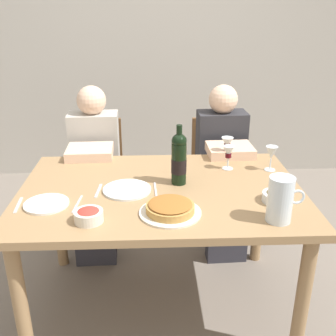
# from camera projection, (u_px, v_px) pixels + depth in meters

# --- Properties ---
(ground_plane) EXTENTS (8.00, 8.00, 0.00)m
(ground_plane) POSITION_uv_depth(u_px,v_px,m) (162.00, 302.00, 2.43)
(ground_plane) COLOR slate
(back_wall) EXTENTS (8.00, 0.10, 2.80)m
(back_wall) POSITION_uv_depth(u_px,v_px,m) (155.00, 33.00, 3.81)
(back_wall) COLOR #B2ADA3
(back_wall) RESTS_ON ground
(dining_table) EXTENTS (1.50, 1.00, 0.76)m
(dining_table) POSITION_uv_depth(u_px,v_px,m) (161.00, 204.00, 2.18)
(dining_table) COLOR #9E7A51
(dining_table) RESTS_ON ground
(wine_bottle) EXTENTS (0.08, 0.08, 0.33)m
(wine_bottle) POSITION_uv_depth(u_px,v_px,m) (179.00, 159.00, 2.15)
(wine_bottle) COLOR black
(wine_bottle) RESTS_ON dining_table
(water_pitcher) EXTENTS (0.17, 0.11, 0.21)m
(water_pitcher) POSITION_uv_depth(u_px,v_px,m) (280.00, 202.00, 1.79)
(water_pitcher) COLOR silver
(water_pitcher) RESTS_ON dining_table
(baked_tart) EXTENTS (0.29, 0.29, 0.06)m
(baked_tart) POSITION_uv_depth(u_px,v_px,m) (170.00, 208.00, 1.87)
(baked_tart) COLOR silver
(baked_tart) RESTS_ON dining_table
(salad_bowl) EXTENTS (0.13, 0.13, 0.06)m
(salad_bowl) POSITION_uv_depth(u_px,v_px,m) (89.00, 215.00, 1.81)
(salad_bowl) COLOR silver
(salad_bowl) RESTS_ON dining_table
(olive_bowl) EXTENTS (0.15, 0.15, 0.06)m
(olive_bowl) POSITION_uv_depth(u_px,v_px,m) (277.00, 196.00, 1.99)
(olive_bowl) COLOR silver
(olive_bowl) RESTS_ON dining_table
(wine_glass_left_diner) EXTENTS (0.07, 0.07, 0.14)m
(wine_glass_left_diner) POSITION_uv_depth(u_px,v_px,m) (228.00, 153.00, 2.35)
(wine_glass_left_diner) COLOR silver
(wine_glass_left_diner) RESTS_ON dining_table
(wine_glass_right_diner) EXTENTS (0.07, 0.07, 0.15)m
(wine_glass_right_diner) POSITION_uv_depth(u_px,v_px,m) (271.00, 153.00, 2.33)
(wine_glass_right_diner) COLOR silver
(wine_glass_right_diner) RESTS_ON dining_table
(wine_glass_centre) EXTENTS (0.07, 0.07, 0.15)m
(wine_glass_centre) POSITION_uv_depth(u_px,v_px,m) (227.00, 144.00, 2.49)
(wine_glass_centre) COLOR silver
(wine_glass_centre) RESTS_ON dining_table
(dinner_plate_left_setting) EXTENTS (0.25, 0.25, 0.01)m
(dinner_plate_left_setting) POSITION_uv_depth(u_px,v_px,m) (127.00, 190.00, 2.11)
(dinner_plate_left_setting) COLOR silver
(dinner_plate_left_setting) RESTS_ON dining_table
(dinner_plate_right_setting) EXTENTS (0.22, 0.22, 0.01)m
(dinner_plate_right_setting) POSITION_uv_depth(u_px,v_px,m) (46.00, 204.00, 1.96)
(dinner_plate_right_setting) COLOR white
(dinner_plate_right_setting) RESTS_ON dining_table
(fork_left_setting) EXTENTS (0.02, 0.16, 0.00)m
(fork_left_setting) POSITION_uv_depth(u_px,v_px,m) (98.00, 191.00, 2.11)
(fork_left_setting) COLOR silver
(fork_left_setting) RESTS_ON dining_table
(knife_left_setting) EXTENTS (0.02, 0.18, 0.00)m
(knife_left_setting) POSITION_uv_depth(u_px,v_px,m) (156.00, 190.00, 2.12)
(knife_left_setting) COLOR silver
(knife_left_setting) RESTS_ON dining_table
(knife_right_setting) EXTENTS (0.03, 0.18, 0.00)m
(knife_right_setting) POSITION_uv_depth(u_px,v_px,m) (77.00, 204.00, 1.97)
(knife_right_setting) COLOR silver
(knife_right_setting) RESTS_ON dining_table
(spoon_right_setting) EXTENTS (0.03, 0.16, 0.00)m
(spoon_right_setting) POSITION_uv_depth(u_px,v_px,m) (18.00, 205.00, 1.96)
(spoon_right_setting) COLOR silver
(spoon_right_setting) RESTS_ON dining_table
(chair_left) EXTENTS (0.41, 0.41, 0.87)m
(chair_left) POSITION_uv_depth(u_px,v_px,m) (99.00, 170.00, 3.05)
(chair_left) COLOR brown
(chair_left) RESTS_ON ground
(diner_left) EXTENTS (0.35, 0.51, 1.16)m
(diner_left) POSITION_uv_depth(u_px,v_px,m) (94.00, 167.00, 2.79)
(diner_left) COLOR #B7B2A8
(diner_left) RESTS_ON ground
(chair_right) EXTENTS (0.41, 0.41, 0.87)m
(chair_right) POSITION_uv_depth(u_px,v_px,m) (216.00, 168.00, 3.08)
(chair_right) COLOR brown
(chair_right) RESTS_ON ground
(diner_right) EXTENTS (0.35, 0.51, 1.16)m
(diner_right) POSITION_uv_depth(u_px,v_px,m) (223.00, 166.00, 2.82)
(diner_right) COLOR #2D2D33
(diner_right) RESTS_ON ground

